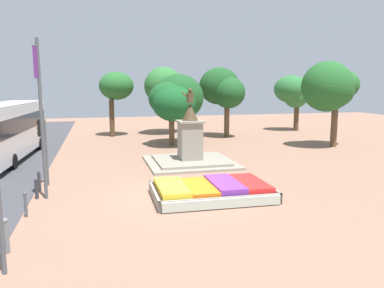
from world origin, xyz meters
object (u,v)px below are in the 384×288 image
at_px(statue_monument, 190,149).
at_px(flower_planter, 212,191).
at_px(traffic_light_mid_block, 43,139).
at_px(kerb_bollard_south, 6,235).
at_px(kerb_bollard_mid_b, 36,188).
at_px(city_bus, 7,128).
at_px(kerb_bollard_mid_a, 26,204).
at_px(banner_pole, 41,116).
at_px(kerb_bollard_north, 39,181).

bearing_deg(statue_monument, flower_planter, -96.43).
relative_size(traffic_light_mid_block, kerb_bollard_south, 3.03).
xyz_separation_m(statue_monument, kerb_bollard_mid_b, (-8.08, -5.46, -0.45)).
bearing_deg(city_bus, kerb_bollard_mid_a, -75.90).
bearing_deg(kerb_bollard_mid_b, statue_monument, 34.02).
height_order(statue_monument, banner_pole, banner_pole).
bearing_deg(traffic_light_mid_block, kerb_bollard_north, -98.64).
xyz_separation_m(traffic_light_mid_block, kerb_bollard_mid_a, (-0.12, -4.50, -1.76)).
bearing_deg(traffic_light_mid_block, statue_monument, 22.10).
bearing_deg(kerb_bollard_south, traffic_light_mid_block, 89.08).
distance_m(statue_monument, kerb_bollard_north, 9.17).
bearing_deg(city_bus, traffic_light_mid_block, -67.13).
relative_size(kerb_bollard_south, kerb_bollard_north, 1.18).
xyz_separation_m(kerb_bollard_south, kerb_bollard_north, (-0.02, 6.65, -0.08)).
bearing_deg(kerb_bollard_mid_a, kerb_bollard_mid_b, 88.88).
distance_m(banner_pole, kerb_bollard_north, 3.39).
bearing_deg(kerb_bollard_mid_a, city_bus, 104.10).
distance_m(kerb_bollard_south, kerb_bollard_north, 6.65).
bearing_deg(kerb_bollard_south, kerb_bollard_north, 90.17).
xyz_separation_m(flower_planter, kerb_bollard_mid_b, (-7.28, 1.68, 0.16)).
bearing_deg(statue_monument, kerb_bollard_north, -152.83).
relative_size(statue_monument, banner_pole, 0.79).
distance_m(flower_planter, banner_pole, 7.78).
bearing_deg(banner_pole, statue_monument, 35.77).
relative_size(statue_monument, traffic_light_mid_block, 1.65).
height_order(traffic_light_mid_block, kerb_bollard_north, traffic_light_mid_block).
relative_size(statue_monument, kerb_bollard_mid_b, 5.96).
bearing_deg(kerb_bollard_mid_a, kerb_bollard_north, 90.27).
xyz_separation_m(flower_planter, city_bus, (-10.30, 11.24, 1.78)).
bearing_deg(banner_pole, kerb_bollard_south, -94.58).
height_order(banner_pole, kerb_bollard_mid_a, banner_pole).
bearing_deg(kerb_bollard_north, statue_monument, 27.17).
height_order(banner_pole, kerb_bollard_south, banner_pole).
xyz_separation_m(kerb_bollard_south, kerb_bollard_mid_b, (0.04, 5.37, -0.09)).
bearing_deg(flower_planter, banner_pole, 167.07).
bearing_deg(banner_pole, city_bus, 109.41).
relative_size(flower_planter, statue_monument, 0.97).
height_order(traffic_light_mid_block, city_bus, city_bus).
relative_size(flower_planter, city_bus, 0.45).
bearing_deg(flower_planter, kerb_bollard_north, 158.08).
bearing_deg(traffic_light_mid_block, banner_pole, -82.56).
xyz_separation_m(flower_planter, kerb_bollard_south, (-7.32, -3.69, 0.25)).
bearing_deg(city_bus, kerb_bollard_mid_b, -72.46).
xyz_separation_m(banner_pole, kerb_bollard_north, (-0.44, 1.37, -3.07)).
xyz_separation_m(statue_monument, kerb_bollard_south, (-8.13, -10.83, -0.36)).
bearing_deg(city_bus, statue_monument, -20.30).
xyz_separation_m(statue_monument, banner_pole, (-7.70, -5.55, 2.62)).
relative_size(banner_pole, kerb_bollard_north, 7.49).
distance_m(statue_monument, banner_pole, 9.85).
relative_size(statue_monument, city_bus, 0.46).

